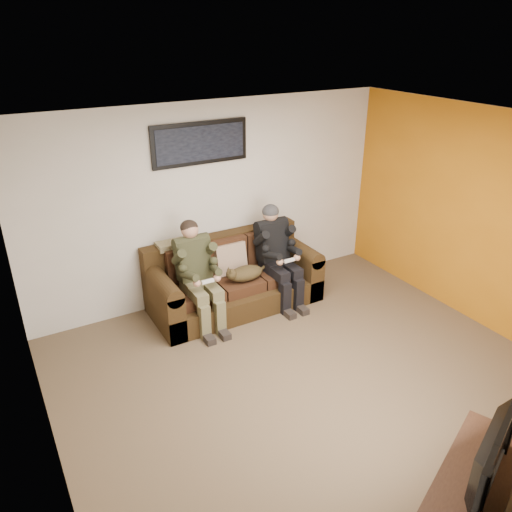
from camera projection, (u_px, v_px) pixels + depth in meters
floor at (310, 379)px, 5.28m from camera, size 5.00×5.00×0.00m
ceiling at (324, 131)px, 4.18m from camera, size 5.00×5.00×0.00m
wall_back at (214, 203)px, 6.50m from camera, size 5.00×0.00×5.00m
wall_left at (35, 347)px, 3.61m from camera, size 0.00×4.50×4.50m
wall_right at (489, 222)px, 5.86m from camera, size 0.00×4.50×4.50m
accent_wall_right at (488, 222)px, 5.85m from camera, size 0.00×4.50×4.50m
sofa at (232, 280)px, 6.59m from camera, size 2.20×0.95×0.90m
throw_pillow at (230, 259)px, 6.49m from camera, size 0.42×0.20×0.42m
throw_blanket at (174, 244)px, 6.27m from camera, size 0.45×0.22×0.08m
person_left at (197, 269)px, 6.02m from camera, size 0.51×0.87×1.30m
person_right at (277, 249)px, 6.53m from camera, size 0.51×0.86×1.30m
cat at (245, 273)px, 6.33m from camera, size 0.66×0.26×0.24m
framed_poster at (200, 143)px, 6.06m from camera, size 1.25×0.05×0.52m
tv_stand at (468, 503)px, 3.67m from camera, size 1.51×1.00×0.45m
television at (481, 451)px, 3.45m from camera, size 0.97×0.51×0.58m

